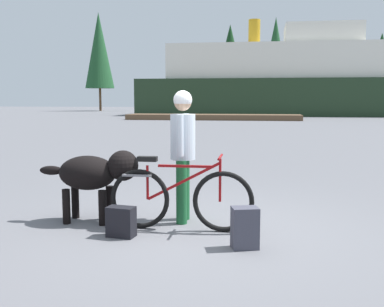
# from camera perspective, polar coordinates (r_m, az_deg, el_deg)

# --- Properties ---
(ground_plane) EXTENTS (160.00, 160.00, 0.00)m
(ground_plane) POSITION_cam_1_polar(r_m,az_deg,el_deg) (5.71, 0.10, -9.42)
(ground_plane) COLOR slate
(bicycle) EXTENTS (1.77, 0.44, 0.93)m
(bicycle) POSITION_cam_1_polar(r_m,az_deg,el_deg) (5.58, -1.52, -5.58)
(bicycle) COLOR black
(bicycle) RESTS_ON ground_plane
(person_cyclist) EXTENTS (0.32, 0.53, 1.71)m
(person_cyclist) POSITION_cam_1_polar(r_m,az_deg,el_deg) (5.87, -1.15, 1.25)
(person_cyclist) COLOR #19592D
(person_cyclist) RESTS_ON ground_plane
(dog) EXTENTS (1.33, 0.52, 0.95)m
(dog) POSITION_cam_1_polar(r_m,az_deg,el_deg) (6.03, -11.99, -2.44)
(dog) COLOR black
(dog) RESTS_ON ground_plane
(backpack) EXTENTS (0.32, 0.27, 0.45)m
(backpack) POSITION_cam_1_polar(r_m,az_deg,el_deg) (4.99, 6.62, -9.19)
(backpack) COLOR #3F3F4C
(backpack) RESTS_ON ground_plane
(handbag_pannier) EXTENTS (0.34, 0.23, 0.35)m
(handbag_pannier) POSITION_cam_1_polar(r_m,az_deg,el_deg) (5.43, -8.84, -8.42)
(handbag_pannier) COLOR black
(handbag_pannier) RESTS_ON ground_plane
(dock_pier) EXTENTS (13.10, 2.71, 0.40)m
(dock_pier) POSITION_cam_1_polar(r_m,az_deg,el_deg) (34.88, 2.69, 4.57)
(dock_pier) COLOR brown
(dock_pier) RESTS_ON ground_plane
(ferry_boat) EXTENTS (28.47, 7.17, 9.00)m
(ferry_boat) POSITION_cam_1_polar(r_m,az_deg,el_deg) (44.74, 12.27, 8.76)
(ferry_boat) COLOR #1E331E
(ferry_boat) RESTS_ON ground_plane
(pine_tree_far_left) EXTENTS (3.71, 3.71, 12.52)m
(pine_tree_far_left) POSITION_cam_1_polar(r_m,az_deg,el_deg) (61.12, -11.52, 12.48)
(pine_tree_far_left) COLOR #4C331E
(pine_tree_far_left) RESTS_ON ground_plane
(pine_tree_center) EXTENTS (3.48, 3.48, 11.40)m
(pine_tree_center) POSITION_cam_1_polar(r_m,az_deg,el_deg) (57.92, 10.36, 11.93)
(pine_tree_center) COLOR #4C331E
(pine_tree_center) RESTS_ON ground_plane
(pine_tree_far_right) EXTENTS (4.05, 4.05, 9.60)m
(pine_tree_far_right) POSITION_cam_1_polar(r_m,az_deg,el_deg) (62.00, 22.51, 10.40)
(pine_tree_far_right) COLOR #4C331E
(pine_tree_far_right) RESTS_ON ground_plane
(pine_tree_mid_back) EXTENTS (4.28, 4.28, 11.55)m
(pine_tree_mid_back) POSITION_cam_1_polar(r_m,az_deg,el_deg) (63.55, 4.77, 11.93)
(pine_tree_mid_back) COLOR #4C331E
(pine_tree_mid_back) RESTS_ON ground_plane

